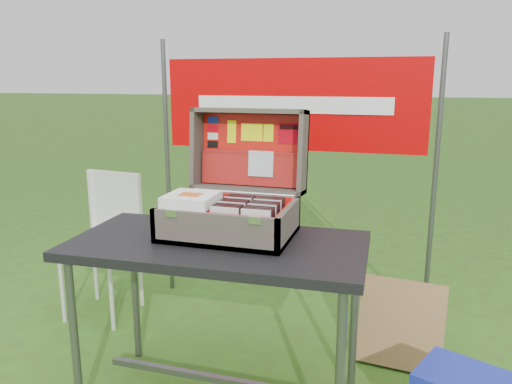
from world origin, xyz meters
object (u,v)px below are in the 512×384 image
(suitcase, at_px, (233,173))
(cardboard_box, at_px, (401,324))
(chair, at_px, (100,247))
(table, at_px, (219,325))

(suitcase, xyz_separation_m, cardboard_box, (0.76, 0.43, -0.82))
(chair, height_order, cardboard_box, chair)
(table, relative_size, suitcase, 2.25)
(cardboard_box, bearing_deg, suitcase, -143.68)
(suitcase, height_order, chair, suitcase)
(chair, xyz_separation_m, cardboard_box, (1.80, -0.05, -0.22))
(table, relative_size, cardboard_box, 2.80)
(suitcase, bearing_deg, chair, 155.18)
(chair, bearing_deg, table, -24.86)
(suitcase, height_order, cardboard_box, suitcase)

